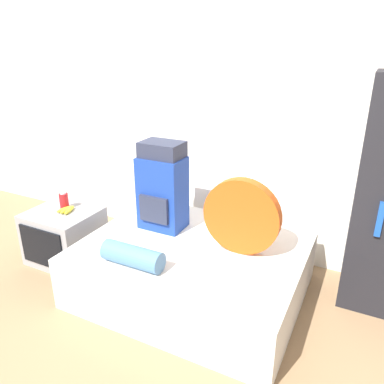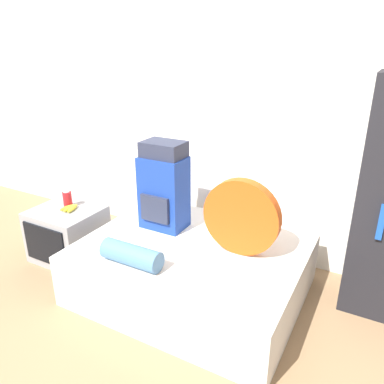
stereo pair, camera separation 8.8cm
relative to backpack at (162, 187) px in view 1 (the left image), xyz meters
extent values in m
plane|color=#997551|center=(0.25, -1.04, -0.79)|extent=(16.00, 16.00, 0.00)
cube|color=white|center=(0.25, 0.68, 0.51)|extent=(8.00, 0.05, 2.60)
cube|color=silver|center=(0.37, -0.18, -0.58)|extent=(1.70, 1.35, 0.43)
cube|color=navy|center=(0.00, 0.00, -0.05)|extent=(0.37, 0.26, 0.62)
cube|color=#282D42|center=(0.00, 0.01, 0.32)|extent=(0.34, 0.24, 0.13)
cube|color=#282D42|center=(0.00, -0.14, -0.15)|extent=(0.26, 0.03, 0.22)
cylinder|color=#D14C14|center=(0.74, -0.10, -0.07)|extent=(0.59, 0.09, 0.59)
cylinder|color=teal|center=(0.12, -0.63, -0.28)|extent=(0.46, 0.16, 0.16)
cube|color=#939399|center=(-0.91, -0.26, -0.55)|extent=(0.59, 0.54, 0.49)
cube|color=black|center=(-0.91, -0.54, -0.53)|extent=(0.48, 0.02, 0.35)
cylinder|color=#B2191E|center=(-0.94, -0.20, -0.23)|extent=(0.08, 0.08, 0.15)
cylinder|color=white|center=(-0.94, -0.20, -0.14)|extent=(0.06, 0.06, 0.02)
ellipsoid|color=yellow|center=(-0.88, -0.25, -0.28)|extent=(0.09, 0.17, 0.04)
ellipsoid|color=yellow|center=(-0.86, -0.25, -0.28)|extent=(0.04, 0.17, 0.04)
ellipsoid|color=yellow|center=(-0.84, -0.25, -0.28)|extent=(0.09, 0.17, 0.04)
cube|color=#194CB2|center=(1.64, 0.13, 0.00)|extent=(0.04, 0.02, 0.25)
camera|label=1|loc=(1.53, -2.49, 1.11)|focal=35.00mm
camera|label=2|loc=(1.61, -2.45, 1.11)|focal=35.00mm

